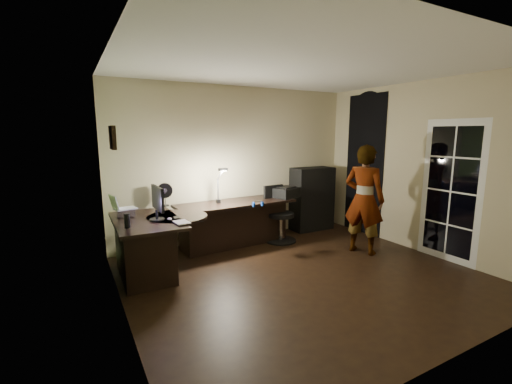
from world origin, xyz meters
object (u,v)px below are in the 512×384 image
desk_left (148,247)px  cabinet (312,199)px  monitor (157,208)px  office_chair (281,214)px  desk_right (236,224)px  person (364,200)px

desk_left → cabinet: 3.41m
desk_left → monitor: (0.11, -0.14, 0.56)m
office_chair → desk_right: bearing=161.7°
desk_left → cabinet: bearing=13.4°
desk_right → person: person is taller
cabinet → desk_left: bearing=-166.8°
office_chair → person: bearing=-57.4°
desk_left → desk_right: (1.57, 0.54, -0.01)m
desk_left → monitor: size_ratio=2.77×
desk_left → person: person is taller
cabinet → monitor: size_ratio=2.55×
monitor → person: (3.08, -0.60, -0.08)m
cabinet → office_chair: (-0.97, -0.38, -0.13)m
cabinet → office_chair: bearing=-158.1°
desk_right → monitor: monitor is taller
cabinet → desk_right: bearing=-173.1°
person → desk_right: bearing=27.8°
desk_right → cabinet: cabinet is taller
desk_left → office_chair: bearing=9.6°
desk_right → monitor: (-1.46, -0.68, 0.57)m
person → cabinet: bearing=-28.9°
desk_right → person: size_ratio=1.17×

